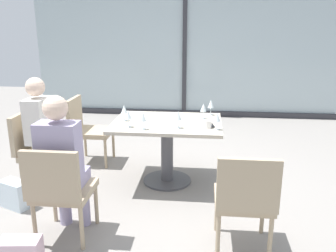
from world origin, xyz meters
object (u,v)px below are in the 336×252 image
chair_front_left (60,188)px  chair_far_left (86,126)px  wine_glass_1 (143,117)px  wine_glass_2 (211,104)px  person_front_left (63,160)px  wine_glass_4 (217,117)px  person_side_end (45,129)px  wine_glass_6 (124,109)px  cell_phone_on_table (211,125)px  chair_front_right (245,197)px  wine_glass_3 (203,108)px  coffee_cup (208,124)px  handbag_0 (15,194)px  wine_glass_5 (128,115)px  dining_table_main (167,137)px  chair_side_end (37,147)px  wine_glass_0 (178,116)px

chair_front_left → chair_far_left: bearing=101.7°
wine_glass_1 → wine_glass_2: (0.71, 0.69, 0.00)m
person_front_left → wine_glass_4: person_front_left is taller
person_side_end → wine_glass_6: 0.88m
cell_phone_on_table → chair_front_right: bearing=-87.7°
chair_front_right → wine_glass_6: size_ratio=4.70×
wine_glass_1 → wine_glass_2: same height
chair_far_left → person_side_end: person_side_end is taller
chair_front_left → wine_glass_4: wine_glass_4 is taller
wine_glass_3 → wine_glass_4: bearing=-71.0°
coffee_cup → wine_glass_1: bearing=-170.8°
wine_glass_4 → handbag_0: size_ratio=0.62×
wine_glass_5 → cell_phone_on_table: 0.89m
handbag_0 → dining_table_main: bearing=51.0°
chair_side_end → handbag_0: 0.56m
wine_glass_2 → wine_glass_4: 0.62m
chair_side_end → wine_glass_4: wine_glass_4 is taller
wine_glass_6 → chair_front_left: bearing=-101.7°
wine_glass_2 → cell_phone_on_table: wine_glass_2 is taller
wine_glass_5 → wine_glass_1: bearing=-22.3°
wine_glass_2 → wine_glass_3: (-0.09, -0.19, 0.00)m
chair_side_end → coffee_cup: size_ratio=9.67×
wine_glass_5 → dining_table_main: bearing=33.6°
wine_glass_0 → wine_glass_5: 0.53m
wine_glass_4 → handbag_0: 2.19m
person_side_end → wine_glass_4: size_ratio=6.81×
chair_front_left → handbag_0: 0.94m
chair_side_end → cell_phone_on_table: size_ratio=6.04×
wine_glass_6 → coffee_cup: size_ratio=2.06×
dining_table_main → person_front_left: person_front_left is taller
person_front_left → coffee_cup: size_ratio=14.00×
wine_glass_4 → handbag_0: (-2.01, -0.51, -0.72)m
person_front_left → chair_front_right: bearing=-4.2°
chair_far_left → wine_glass_0: bearing=-30.6°
wine_glass_6 → handbag_0: 1.43m
coffee_cup → wine_glass_2: bearing=86.7°
chair_side_end → chair_front_right: (2.15, -0.95, 0.00)m
chair_side_end → wine_glass_0: 1.59m
wine_glass_6 → chair_side_end: bearing=-160.1°
chair_side_end → person_side_end: 0.23m
chair_front_right → person_front_left: 1.52m
wine_glass_6 → wine_glass_1: bearing=-49.5°
chair_front_right → wine_glass_6: bearing=134.1°
wine_glass_1 → wine_glass_3: 0.79m
wine_glass_3 → chair_side_end: bearing=-164.3°
person_side_end → wine_glass_2: 1.92m
wine_glass_0 → wine_glass_4: bearing=-2.5°
wine_glass_1 → wine_glass_5: size_ratio=1.00×
person_front_left → wine_glass_0: 1.31m
chair_front_right → wine_glass_3: wine_glass_3 is taller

